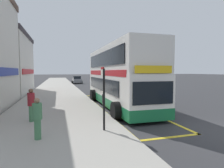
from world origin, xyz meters
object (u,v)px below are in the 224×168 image
Objects in this scene: parked_car_silver_behind at (125,84)px; double_decker_bus at (118,79)px; parked_car_grey_across at (77,80)px; parked_car_white_kerbside at (107,79)px; bus_stop_sign at (104,93)px; pedestrian_further_back at (31,104)px; pedestrian_waiting_near_sign at (37,117)px.

double_decker_bus is at bearing -111.76° from parked_car_silver_behind.
double_decker_bus reaches higher than parked_car_grey_across.
parked_car_silver_behind is (5.55, -15.17, 0.00)m from parked_car_grey_across.
double_decker_bus is 32.20m from parked_car_white_kerbside.
parked_car_silver_behind is at bearing 67.27° from bus_stop_sign.
double_decker_bus reaches higher than pedestrian_further_back.
double_decker_bus is 6.70m from pedestrian_further_back.
parked_car_silver_behind is 21.29m from pedestrian_waiting_near_sign.
parked_car_white_kerbside and parked_car_silver_behind have the same top height.
pedestrian_waiting_near_sign is (-5.09, -6.15, -1.10)m from double_decker_bus.
parked_car_silver_behind is at bearing 56.04° from pedestrian_further_back.
bus_stop_sign is 0.64× the size of parked_car_silver_behind.
pedestrian_waiting_near_sign is 0.94× the size of pedestrian_further_back.
bus_stop_sign is at bearing -93.97° from parked_car_grey_across.
double_decker_bus is 6.64× the size of pedestrian_further_back.
bus_stop_sign is 1.63× the size of pedestrian_further_back.
parked_car_grey_across is at bearing 80.49° from pedestrian_further_back.
parked_car_silver_behind is (5.14, 12.52, -1.26)m from double_decker_bus.
parked_car_white_kerbside is 39.48m from pedestrian_waiting_near_sign.
pedestrian_further_back is at bearing -148.34° from double_decker_bus.
pedestrian_further_back reaches higher than parked_car_white_kerbside.
parked_car_white_kerbside and parked_car_grey_across have the same top height.
parked_car_grey_across is (-7.75, -3.64, 0.00)m from parked_car_white_kerbside.
bus_stop_sign reaches higher than parked_car_silver_behind.
pedestrian_further_back is (-3.13, 2.23, -0.69)m from bus_stop_sign.
bus_stop_sign is 1.74× the size of pedestrian_waiting_near_sign.
parked_car_silver_behind is at bearing 84.99° from parked_car_white_kerbside.
pedestrian_waiting_near_sign is (-4.68, -33.84, 0.17)m from parked_car_grey_across.
parked_car_white_kerbside is at bearing 76.82° from double_decker_bus.
double_decker_bus is 4.08× the size of bus_stop_sign.
parked_car_white_kerbside is 1.00× the size of parked_car_grey_across.
pedestrian_further_back reaches higher than pedestrian_waiting_near_sign.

